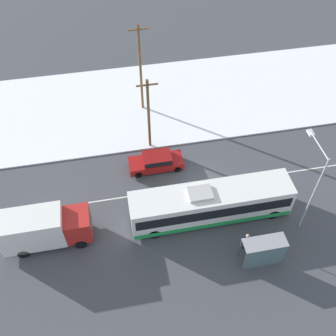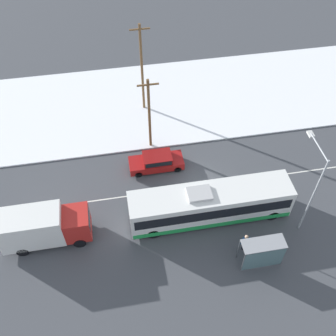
# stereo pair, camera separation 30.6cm
# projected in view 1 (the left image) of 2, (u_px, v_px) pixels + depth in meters

# --- Properties ---
(ground_plane) EXTENTS (120.00, 120.00, 0.00)m
(ground_plane) POSITION_uv_depth(u_px,v_px,m) (199.00, 186.00, 33.43)
(ground_plane) COLOR #424449
(snow_lot) EXTENTS (80.00, 13.25, 0.12)m
(snow_lot) POSITION_uv_depth(u_px,v_px,m) (172.00, 99.00, 41.00)
(snow_lot) COLOR white
(snow_lot) RESTS_ON ground_plane
(lane_marking_center) EXTENTS (60.00, 0.12, 0.00)m
(lane_marking_center) POSITION_uv_depth(u_px,v_px,m) (199.00, 186.00, 33.43)
(lane_marking_center) COLOR silver
(lane_marking_center) RESTS_ON ground_plane
(city_bus) EXTENTS (12.49, 2.57, 3.24)m
(city_bus) POSITION_uv_depth(u_px,v_px,m) (211.00, 204.00, 30.23)
(city_bus) COLOR white
(city_bus) RESTS_ON ground_plane
(box_truck) EXTENTS (6.49, 2.30, 3.25)m
(box_truck) POSITION_uv_depth(u_px,v_px,m) (43.00, 228.00, 28.56)
(box_truck) COLOR silver
(box_truck) RESTS_ON ground_plane
(sedan_car) EXTENTS (4.73, 1.80, 1.52)m
(sedan_car) POSITION_uv_depth(u_px,v_px,m) (156.00, 161.00, 34.19)
(sedan_car) COLOR maroon
(sedan_car) RESTS_ON ground_plane
(pedestrian_at_stop) EXTENTS (0.65, 0.29, 1.81)m
(pedestrian_at_stop) POSITION_uv_depth(u_px,v_px,m) (247.00, 240.00, 28.64)
(pedestrian_at_stop) COLOR #23232D
(pedestrian_at_stop) RESTS_ON ground_plane
(bus_shelter) EXTENTS (3.07, 1.20, 2.40)m
(bus_shelter) POSITION_uv_depth(u_px,v_px,m) (265.00, 251.00, 27.41)
(bus_shelter) COLOR gray
(bus_shelter) RESTS_ON ground_plane
(streetlamp) EXTENTS (0.36, 3.05, 7.77)m
(streetlamp) POSITION_uv_depth(u_px,v_px,m) (313.00, 180.00, 27.43)
(streetlamp) COLOR #9EA3A8
(streetlamp) RESTS_ON ground_plane
(utility_pole_roadside) EXTENTS (1.80, 0.24, 7.43)m
(utility_pole_roadside) POSITION_uv_depth(u_px,v_px,m) (149.00, 114.00, 33.66)
(utility_pole_roadside) COLOR brown
(utility_pole_roadside) RESTS_ON ground_plane
(utility_pole_snowlot) EXTENTS (1.80, 0.24, 9.22)m
(utility_pole_snowlot) POSITION_uv_depth(u_px,v_px,m) (140.00, 68.00, 36.56)
(utility_pole_snowlot) COLOR brown
(utility_pole_snowlot) RESTS_ON ground_plane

